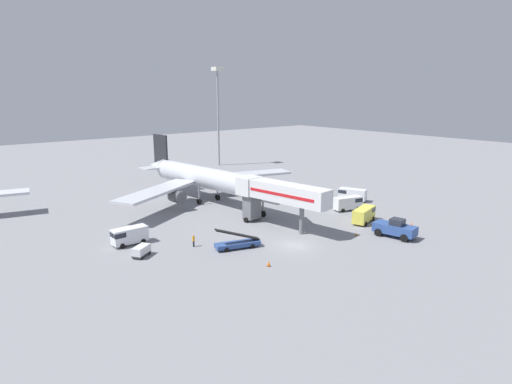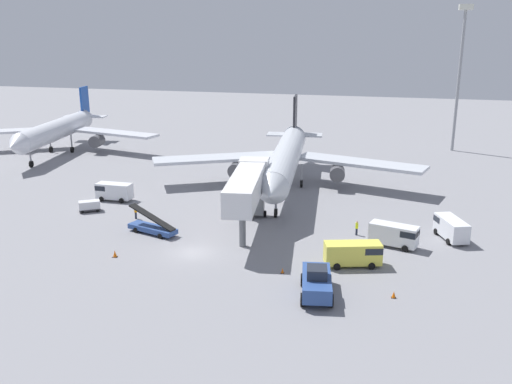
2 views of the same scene
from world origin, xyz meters
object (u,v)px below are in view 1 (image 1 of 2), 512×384
Objects in this scene: ground_crew_worker_foreground at (194,240)px; safety_cone_bravo at (411,224)px; jet_bridge at (276,194)px; baggage_cart_outer_left at (141,251)px; apron_light_mast at (218,98)px; service_van_near_center at (129,235)px; safety_cone_charlie at (269,263)px; service_van_near_right at (352,194)px; service_van_rear_right at (364,214)px; airplane_at_gate at (210,179)px; ground_crew_worker_midground at (322,206)px; service_van_far_right at (348,203)px; safety_cone_alpha at (356,234)px; belt_loader_truck at (238,243)px; pushback_tug at (395,228)px.

ground_crew_worker_foreground is 33.57m from safety_cone_bravo.
baggage_cart_outer_left is at bearing 175.89° from jet_bridge.
apron_light_mast reaches higher than jet_bridge.
jet_bridge is at bearing -17.82° from service_van_near_center.
ground_crew_worker_foreground is at bearing 106.73° from safety_cone_charlie.
apron_light_mast reaches higher than service_van_near_right.
safety_cone_bravo is (3.91, -5.98, -1.02)m from service_van_rear_right.
ground_crew_worker_midground is at bearing -55.88° from airplane_at_gate.
airplane_at_gate is 23.84m from ground_crew_worker_foreground.
service_van_rear_right is 34.87m from baggage_cart_outer_left.
service_van_far_right is 13.93m from safety_cone_alpha.
airplane_at_gate is at bearing 115.29° from service_van_rear_right.
service_van_near_right is 10.80× the size of safety_cone_alpha.
jet_bridge is 23.21× the size of safety_cone_charlie.
service_van_near_right is at bearing 34.16° from service_van_far_right.
service_van_far_right is 7.01m from service_van_near_right.
belt_loader_truck is at bearing 172.07° from service_van_rear_right.
pushback_tug is 3.69× the size of ground_crew_worker_foreground.
service_van_rear_right reaches higher than safety_cone_charlie.
ground_crew_worker_midground is at bearing 82.75° from pushback_tug.
service_van_far_right is 28.98m from safety_cone_charlie.
ground_crew_worker_midground reaches higher than safety_cone_alpha.
baggage_cart_outer_left is (-11.14, 5.33, 0.01)m from belt_loader_truck.
jet_bridge is 3.10× the size of service_van_far_right.
apron_light_mast is (13.54, 51.19, 17.46)m from ground_crew_worker_midground.
safety_cone_charlie is at bearing -159.39° from service_van_far_right.
service_van_rear_right is 11.45× the size of safety_cone_alpha.
airplane_at_gate reaches higher than jet_bridge.
service_van_near_right reaches higher than safety_cone_bravo.
service_van_far_right is at bearing -2.81° from jet_bridge.
apron_light_mast is (9.12, 65.73, 18.03)m from safety_cone_bravo.
pushback_tug is at bearing -73.71° from airplane_at_gate.
safety_cone_charlie is at bearing -73.27° from ground_crew_worker_foreground.
jet_bridge is 5.79× the size of baggage_cart_outer_left.
jet_bridge is 3.44× the size of service_van_near_center.
airplane_at_gate is 24.55m from service_van_near_center.
ground_crew_worker_midground is (-9.98, -1.54, -0.44)m from service_van_near_right.
pushback_tug reaches higher than service_van_rear_right.
safety_cone_charlie is (-11.25, -29.84, -4.19)m from airplane_at_gate.
ground_crew_worker_midground is (2.02, 15.84, -0.39)m from pushback_tug.
safety_cone_bravo is at bearing -13.60° from safety_cone_alpha.
service_van_near_center is 2.88× the size of ground_crew_worker_midground.
safety_cone_charlie is (-23.45, -4.03, -0.98)m from service_van_rear_right.
belt_loader_truck reaches higher than pushback_tug.
service_van_near_center reaches higher than safety_cone_charlie.
belt_loader_truck reaches higher than baggage_cart_outer_left.
safety_cone_charlie is at bearing -96.09° from belt_loader_truck.
jet_bridge is 0.62× the size of apron_light_mast.
pushback_tug is 7.71m from service_van_rear_right.
jet_bridge is at bearing 151.05° from service_van_rear_right.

